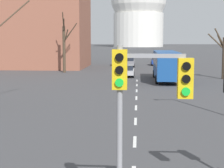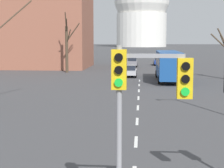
{
  "view_description": "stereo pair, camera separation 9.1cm",
  "coord_description": "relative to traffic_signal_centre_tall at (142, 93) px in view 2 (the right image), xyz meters",
  "views": [
    {
      "loc": [
        0.14,
        -5.59,
        4.86
      ],
      "look_at": [
        -0.62,
        5.09,
        3.58
      ],
      "focal_mm": 60.0,
      "sensor_mm": 36.0,
      "label": 1
    },
    {
      "loc": [
        0.23,
        -5.59,
        4.86
      ],
      "look_at": [
        -0.62,
        5.09,
        3.58
      ],
      "focal_mm": 60.0,
      "sensor_mm": 36.0,
      "label": 2
    }
  ],
  "objects": [
    {
      "name": "lane_stripe_2",
      "position": [
        -0.25,
        8.55,
        -3.57
      ],
      "size": [
        0.16,
        2.0,
        0.01
      ],
      "primitive_type": "cube",
      "color": "silver",
      "rests_on": "ground_plane"
    },
    {
      "name": "lane_stripe_3",
      "position": [
        -0.25,
        13.05,
        -3.57
      ],
      "size": [
        0.16,
        2.0,
        0.01
      ],
      "primitive_type": "cube",
      "color": "silver",
      "rests_on": "ground_plane"
    },
    {
      "name": "lane_stripe_4",
      "position": [
        -0.25,
        17.55,
        -3.57
      ],
      "size": [
        0.16,
        2.0,
        0.01
      ],
      "primitive_type": "cube",
      "color": "silver",
      "rests_on": "ground_plane"
    },
    {
      "name": "lane_stripe_5",
      "position": [
        -0.25,
        22.05,
        -3.57
      ],
      "size": [
        0.16,
        2.0,
        0.01
      ],
      "primitive_type": "cube",
      "color": "silver",
      "rests_on": "ground_plane"
    },
    {
      "name": "lane_stripe_6",
      "position": [
        -0.25,
        26.55,
        -3.57
      ],
      "size": [
        0.16,
        2.0,
        0.01
      ],
      "primitive_type": "cube",
      "color": "silver",
      "rests_on": "ground_plane"
    },
    {
      "name": "lane_stripe_7",
      "position": [
        -0.25,
        31.05,
        -3.57
      ],
      "size": [
        0.16,
        2.0,
        0.01
      ],
      "primitive_type": "cube",
      "color": "silver",
      "rests_on": "ground_plane"
    },
    {
      "name": "lane_stripe_8",
      "position": [
        -0.25,
        35.55,
        -3.57
      ],
      "size": [
        0.16,
        2.0,
        0.01
      ],
      "primitive_type": "cube",
      "color": "silver",
      "rests_on": "ground_plane"
    },
    {
      "name": "traffic_signal_centre_tall",
      "position": [
        0.0,
        0.0,
        0.0
      ],
      "size": [
        1.92,
        0.34,
        4.72
      ],
      "color": "gray",
      "rests_on": "ground_plane"
    },
    {
      "name": "sedan_near_left",
      "position": [
        -1.67,
        58.34,
        -2.68
      ],
      "size": [
        1.81,
        4.29,
        1.79
      ],
      "color": "slate",
      "rests_on": "ground_plane"
    },
    {
      "name": "sedan_near_right",
      "position": [
        -1.48,
        39.91,
        -2.78
      ],
      "size": [
        1.7,
        4.17,
        1.55
      ],
      "color": "#B7B7BC",
      "rests_on": "ground_plane"
    },
    {
      "name": "sedan_mid_centre",
      "position": [
        3.2,
        62.78,
        -2.74
      ],
      "size": [
        1.74,
        4.52,
        1.66
      ],
      "color": "navy",
      "rests_on": "ground_plane"
    },
    {
      "name": "sedan_far_left",
      "position": [
        -4.15,
        61.64,
        -2.79
      ],
      "size": [
        1.69,
        4.01,
        1.56
      ],
      "color": "#2D4C33",
      "rests_on": "ground_plane"
    },
    {
      "name": "city_bus",
      "position": [
        3.12,
        35.41,
        -1.52
      ],
      "size": [
        2.66,
        10.8,
        3.48
      ],
      "color": "#19478C",
      "rests_on": "ground_plane"
    },
    {
      "name": "bare_tree_left_far",
      "position": [
        -10.95,
        45.69,
        0.41
      ],
      "size": [
        2.33,
        2.4,
        8.79
      ],
      "color": "#473828",
      "rests_on": "ground_plane"
    },
    {
      "name": "capitol_dome",
      "position": [
        -0.25,
        250.97,
        22.52
      ],
      "size": [
        37.92,
        37.92,
        53.57
      ],
      "color": "silver",
      "rests_on": "ground_plane"
    }
  ]
}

